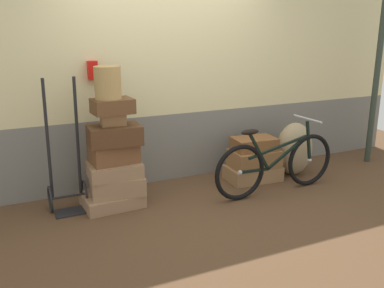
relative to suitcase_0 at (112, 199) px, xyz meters
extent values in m
cube|color=#513823|center=(0.85, -0.27, -0.10)|extent=(9.10, 5.20, 0.06)
cube|color=slate|center=(0.85, 0.58, 0.35)|extent=(7.10, 0.20, 0.83)
cube|color=beige|center=(0.85, 0.58, 1.75)|extent=(7.10, 0.20, 1.98)
cube|color=red|center=(-0.03, 0.44, 1.33)|extent=(0.10, 0.08, 0.20)
cylinder|color=#2D382D|center=(3.69, -0.02, 1.34)|extent=(0.08, 0.08, 2.81)
cube|color=#937051|center=(0.00, 0.00, 0.00)|extent=(0.63, 0.50, 0.13)
cube|color=#937051|center=(0.05, -0.03, 0.16)|extent=(0.59, 0.43, 0.19)
cube|color=#937051|center=(0.04, -0.02, 0.33)|extent=(0.56, 0.42, 0.15)
cube|color=brown|center=(0.05, 0.02, 0.51)|extent=(0.49, 0.38, 0.20)
cube|color=#4C2D19|center=(0.06, -0.02, 0.71)|extent=(0.55, 0.39, 0.20)
cube|color=olive|center=(0.05, 0.00, 0.87)|extent=(0.26, 0.18, 0.13)
cube|color=brown|center=(0.05, -0.01, 1.01)|extent=(0.41, 0.31, 0.15)
cube|color=#9E754C|center=(1.79, 0.03, 0.02)|extent=(0.67, 0.44, 0.18)
cube|color=olive|center=(1.80, 0.01, 0.22)|extent=(0.60, 0.42, 0.21)
cube|color=brown|center=(1.80, 0.03, 0.40)|extent=(0.55, 0.39, 0.15)
cylinder|color=#A8844C|center=(0.02, 0.00, 1.24)|extent=(0.27, 0.27, 0.33)
torus|color=black|center=(-0.62, 0.11, 0.07)|extent=(0.02, 0.28, 0.28)
torus|color=black|center=(-0.27, 0.11, 0.07)|extent=(0.02, 0.28, 0.28)
cylinder|color=black|center=(-0.44, 0.11, 0.07)|extent=(0.35, 0.02, 0.02)
cylinder|color=black|center=(-0.59, 0.11, 0.69)|extent=(0.03, 0.12, 1.24)
cylinder|color=black|center=(-0.30, 0.11, 0.69)|extent=(0.03, 0.12, 1.24)
cube|color=black|center=(-0.44, 0.00, -0.06)|extent=(0.31, 0.22, 0.02)
ellipsoid|color=#9E8966|center=(2.38, -0.02, 0.27)|extent=(0.48, 0.41, 0.68)
torus|color=black|center=(1.31, -0.45, 0.25)|extent=(0.63, 0.07, 0.63)
sphere|color=#B2B2B7|center=(1.31, -0.45, 0.25)|extent=(0.05, 0.05, 0.05)
torus|color=black|center=(2.30, -0.41, 0.25)|extent=(0.63, 0.07, 0.63)
sphere|color=#B2B2B7|center=(2.30, -0.41, 0.25)|extent=(0.05, 0.05, 0.05)
cube|color=black|center=(1.95, -0.42, 0.39)|extent=(0.55, 0.05, 0.34)
cube|color=black|center=(1.56, -0.44, 0.45)|extent=(0.29, 0.04, 0.45)
cube|color=black|center=(1.50, -0.44, 0.24)|extent=(0.38, 0.04, 0.04)
cube|color=black|center=(1.82, -0.43, 0.47)|extent=(0.80, 0.05, 0.19)
cube|color=black|center=(2.26, -0.41, 0.49)|extent=(0.11, 0.03, 0.48)
ellipsoid|color=black|center=(1.42, -0.44, 0.69)|extent=(0.22, 0.10, 0.06)
cylinder|color=#A5A5AD|center=(2.22, -0.42, 0.76)|extent=(0.04, 0.46, 0.02)
camera|label=1|loc=(-1.02, -4.18, 1.78)|focal=39.69mm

